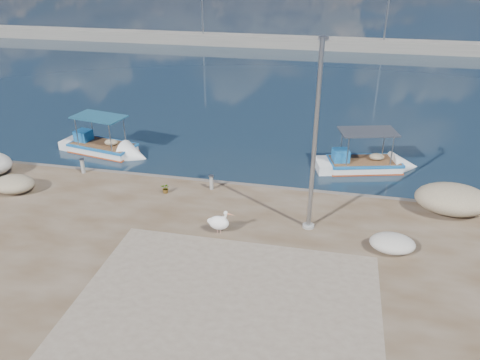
% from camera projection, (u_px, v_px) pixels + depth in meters
% --- Properties ---
extents(ground, '(1400.00, 1400.00, 0.00)m').
position_uv_depth(ground, '(218.00, 258.00, 16.78)').
color(ground, '#162635').
rests_on(ground, ground).
extents(quay_patch, '(9.00, 7.00, 0.01)m').
position_uv_depth(quay_patch, '(225.00, 308.00, 13.74)').
color(quay_patch, gray).
rests_on(quay_patch, quay).
extents(breakwater, '(120.00, 2.20, 7.50)m').
position_uv_depth(breakwater, '(308.00, 43.00, 51.54)').
color(breakwater, gray).
rests_on(breakwater, ground).
extents(boat_left, '(5.17, 2.55, 2.38)m').
position_uv_depth(boat_left, '(102.00, 149.00, 25.46)').
color(boat_left, white).
rests_on(boat_left, ground).
extents(boat_right, '(5.18, 2.82, 2.37)m').
position_uv_depth(boat_right, '(363.00, 166.00, 23.49)').
color(boat_right, white).
rests_on(boat_right, ground).
extents(pelican, '(1.01, 0.51, 0.98)m').
position_uv_depth(pelican, '(219.00, 222.00, 17.15)').
color(pelican, tan).
rests_on(pelican, quay).
extents(lamp_post, '(0.44, 0.96, 7.00)m').
position_uv_depth(lamp_post, '(314.00, 146.00, 16.29)').
color(lamp_post, gray).
rests_on(lamp_post, quay).
extents(bollard_near, '(0.22, 0.22, 0.66)m').
position_uv_depth(bollard_near, '(211.00, 182.00, 20.37)').
color(bollard_near, gray).
rests_on(bollard_near, quay).
extents(bollard_far, '(0.23, 0.23, 0.71)m').
position_uv_depth(bollard_far, '(83.00, 165.00, 21.84)').
color(bollard_far, gray).
rests_on(bollard_far, quay).
extents(potted_plant, '(0.48, 0.44, 0.45)m').
position_uv_depth(potted_plant, '(166.00, 188.00, 20.10)').
color(potted_plant, '#33722D').
rests_on(potted_plant, quay).
extents(net_pile_b, '(1.80, 1.40, 0.70)m').
position_uv_depth(net_pile_b, '(14.00, 184.00, 20.19)').
color(net_pile_b, tan).
rests_on(net_pile_b, quay).
extents(net_pile_d, '(1.56, 1.17, 0.59)m').
position_uv_depth(net_pile_d, '(392.00, 243.00, 16.24)').
color(net_pile_d, beige).
rests_on(net_pile_d, quay).
extents(net_pile_c, '(2.87, 2.05, 1.13)m').
position_uv_depth(net_pile_c, '(452.00, 199.00, 18.53)').
color(net_pile_c, tan).
rests_on(net_pile_c, quay).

